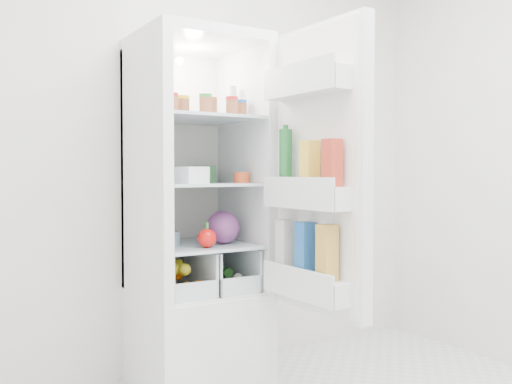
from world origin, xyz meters
TOP-DOWN VIEW (x-y plane):
  - room_walls at (0.00, 0.00)m, footprint 3.02×3.02m
  - refrigerator at (-0.20, 1.25)m, footprint 0.60×0.60m
  - shelf_low at (-0.20, 1.19)m, footprint 0.49×0.53m
  - shelf_mid at (-0.20, 1.19)m, footprint 0.49×0.53m
  - shelf_top at (-0.20, 1.19)m, footprint 0.49×0.53m
  - crisper_left at (-0.32, 1.19)m, footprint 0.23×0.46m
  - crisper_right at (-0.08, 1.19)m, footprint 0.23×0.46m
  - condiment_jars at (-0.20, 1.07)m, footprint 0.46×0.16m
  - squeeze_bottle at (-0.00, 1.19)m, footprint 0.06×0.06m
  - tub_white at (-0.30, 1.06)m, footprint 0.15×0.15m
  - tin_red at (-0.01, 1.08)m, footprint 0.08×0.08m
  - foil_tray at (-0.21, 1.33)m, footprint 0.20×0.17m
  - tub_green at (-0.10, 1.36)m, footprint 0.12×0.16m
  - red_cabbage at (-0.10, 1.11)m, footprint 0.17×0.17m
  - bell_pepper at (-0.23, 1.02)m, footprint 0.09×0.09m
  - mushroom_bowl at (-0.36, 1.22)m, footprint 0.16×0.16m
  - citrus_pile at (-0.33, 1.12)m, footprint 0.20×0.24m
  - veg_pile at (-0.07, 1.18)m, footprint 0.16×0.30m
  - fridge_door at (0.11, 0.61)m, footprint 0.19×0.60m

SIDE VIEW (x-z plane):
  - veg_pile at x=-0.07m, z-range 0.51..0.61m
  - citrus_pile at x=-0.33m, z-range 0.51..0.67m
  - crisper_left at x=-0.32m, z-range 0.50..0.72m
  - crisper_right at x=-0.08m, z-range 0.50..0.72m
  - refrigerator at x=-0.20m, z-range -0.23..1.57m
  - shelf_low at x=-0.20m, z-range 0.73..0.75m
  - mushroom_bowl at x=-0.36m, z-range 0.75..0.82m
  - bell_pepper at x=-0.23m, z-range 0.75..0.84m
  - red_cabbage at x=-0.10m, z-range 0.75..0.92m
  - shelf_mid at x=-0.20m, z-range 1.04..1.06m
  - foil_tray at x=-0.21m, z-range 1.06..1.10m
  - tin_red at x=-0.01m, z-range 1.06..1.11m
  - fridge_door at x=0.11m, z-range 0.44..1.74m
  - tub_white at x=-0.30m, z-range 1.06..1.14m
  - tub_green at x=-0.10m, z-range 1.06..1.14m
  - shelf_top at x=-0.20m, z-range 1.37..1.39m
  - condiment_jars at x=-0.20m, z-range 1.39..1.47m
  - squeeze_bottle at x=0.00m, z-range 1.39..1.56m
  - room_walls at x=0.00m, z-range 0.29..2.90m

